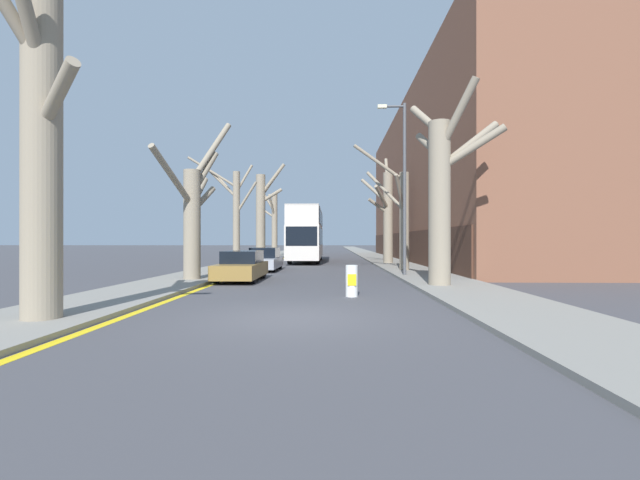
# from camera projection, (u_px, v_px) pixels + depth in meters

# --- Properties ---
(ground_plane) EXTENTS (300.00, 300.00, 0.00)m
(ground_plane) POSITION_uv_depth(u_px,v_px,m) (290.00, 318.00, 9.95)
(ground_plane) COLOR #424247
(sidewalk_left) EXTENTS (3.11, 120.00, 0.12)m
(sidewalk_left) POSITION_uv_depth(u_px,v_px,m) (285.00, 253.00, 60.08)
(sidewalk_left) COLOR gray
(sidewalk_left) RESTS_ON ground
(sidewalk_right) EXTENTS (3.11, 120.00, 0.12)m
(sidewalk_right) POSITION_uv_depth(u_px,v_px,m) (365.00, 253.00, 59.77)
(sidewalk_right) COLOR gray
(sidewalk_right) RESTS_ON ground
(building_facade_right) EXTENTS (10.08, 41.40, 14.01)m
(building_facade_right) POSITION_uv_depth(u_px,v_px,m) (455.00, 184.00, 38.87)
(building_facade_right) COLOR brown
(building_facade_right) RESTS_ON ground
(kerb_line_stripe) EXTENTS (0.24, 120.00, 0.01)m
(kerb_line_stripe) POSITION_uv_depth(u_px,v_px,m) (297.00, 253.00, 60.03)
(kerb_line_stripe) COLOR yellow
(kerb_line_stripe) RESTS_ON ground
(street_tree_left_0) EXTENTS (2.70, 2.73, 7.90)m
(street_tree_left_0) POSITION_uv_depth(u_px,v_px,m) (40.00, 142.00, 9.20)
(street_tree_left_0) COLOR gray
(street_tree_left_0) RESTS_ON ground
(street_tree_left_1) EXTENTS (2.18, 5.20, 7.34)m
(street_tree_left_1) POSITION_uv_depth(u_px,v_px,m) (193.00, 213.00, 18.78)
(street_tree_left_1) COLOR gray
(street_tree_left_1) RESTS_ON ground
(street_tree_left_2) EXTENTS (4.65, 1.84, 7.35)m
(street_tree_left_2) POSITION_uv_depth(u_px,v_px,m) (235.00, 212.00, 28.14)
(street_tree_left_2) COLOR gray
(street_tree_left_2) RESTS_ON ground
(street_tree_left_3) EXTENTS (2.54, 2.68, 8.49)m
(street_tree_left_3) POSITION_uv_depth(u_px,v_px,m) (262.00, 214.00, 36.96)
(street_tree_left_3) COLOR gray
(street_tree_left_3) RESTS_ON ground
(street_tree_left_4) EXTENTS (2.21, 2.38, 6.94)m
(street_tree_left_4) POSITION_uv_depth(u_px,v_px,m) (274.00, 223.00, 46.64)
(street_tree_left_4) COLOR gray
(street_tree_left_4) RESTS_ON ground
(street_tree_right_0) EXTENTS (3.40, 3.25, 7.61)m
(street_tree_right_0) POSITION_uv_depth(u_px,v_px,m) (442.00, 191.00, 16.26)
(street_tree_right_0) COLOR gray
(street_tree_right_0) RESTS_ON ground
(street_tree_right_1) EXTENTS (3.44, 3.75, 7.37)m
(street_tree_right_1) POSITION_uv_depth(u_px,v_px,m) (401.00, 214.00, 24.62)
(street_tree_right_1) COLOR gray
(street_tree_right_1) RESTS_ON ground
(street_tree_right_2) EXTENTS (2.26, 4.67, 8.37)m
(street_tree_right_2) POSITION_uv_depth(u_px,v_px,m) (387.00, 214.00, 32.26)
(street_tree_right_2) COLOR gray
(street_tree_right_2) RESTS_ON ground
(double_decker_bus) EXTENTS (2.53, 11.87, 4.44)m
(double_decker_bus) POSITION_uv_depth(u_px,v_px,m) (306.00, 232.00, 36.24)
(double_decker_bus) COLOR silver
(double_decker_bus) RESTS_ON ground
(parked_car_0) EXTENTS (1.75, 4.37, 1.33)m
(parked_car_0) POSITION_uv_depth(u_px,v_px,m) (242.00, 266.00, 19.18)
(parked_car_0) COLOR olive
(parked_car_0) RESTS_ON ground
(parked_car_1) EXTENTS (1.75, 4.54, 1.37)m
(parked_car_1) POSITION_uv_depth(u_px,v_px,m) (265.00, 260.00, 25.70)
(parked_car_1) COLOR #9EA3AD
(parked_car_1) RESTS_ON ground
(lamp_post) EXTENTS (1.40, 0.20, 8.52)m
(lamp_post) POSITION_uv_depth(u_px,v_px,m) (403.00, 181.00, 20.89)
(lamp_post) COLOR #4C4F54
(lamp_post) RESTS_ON ground
(traffic_bollard) EXTENTS (0.39, 0.40, 1.01)m
(traffic_bollard) POSITION_uv_depth(u_px,v_px,m) (352.00, 281.00, 13.71)
(traffic_bollard) COLOR white
(traffic_bollard) RESTS_ON ground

